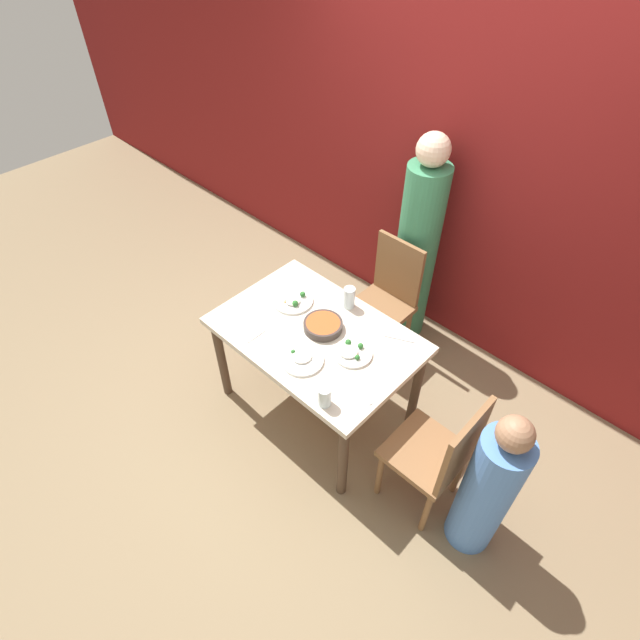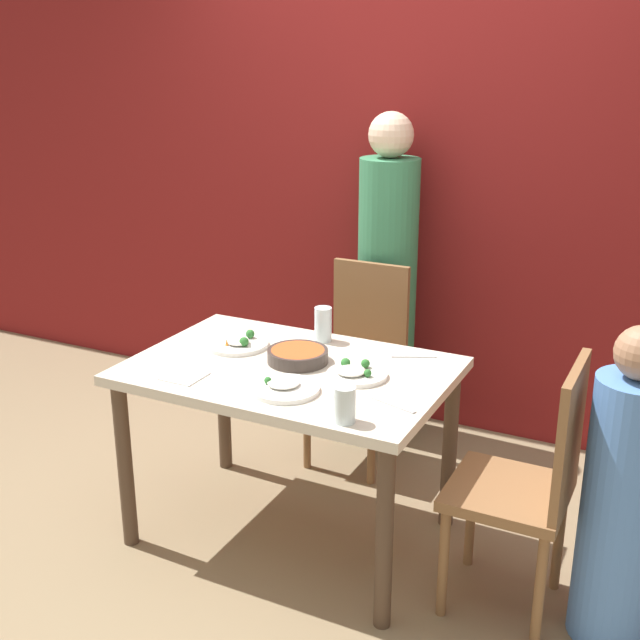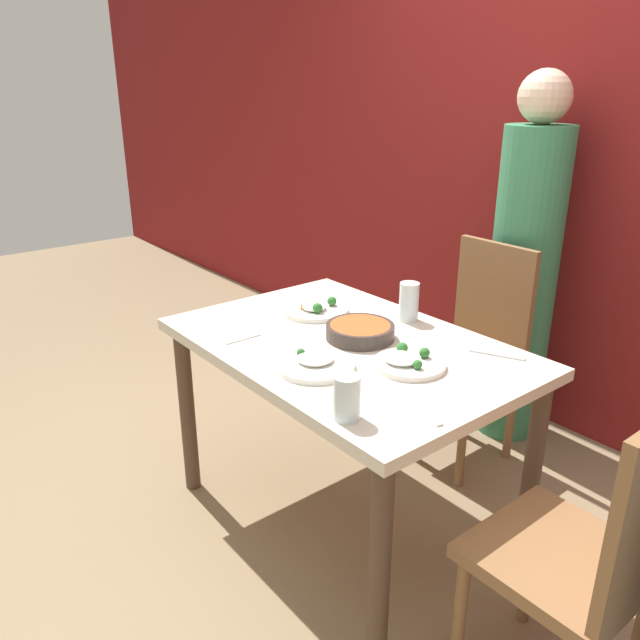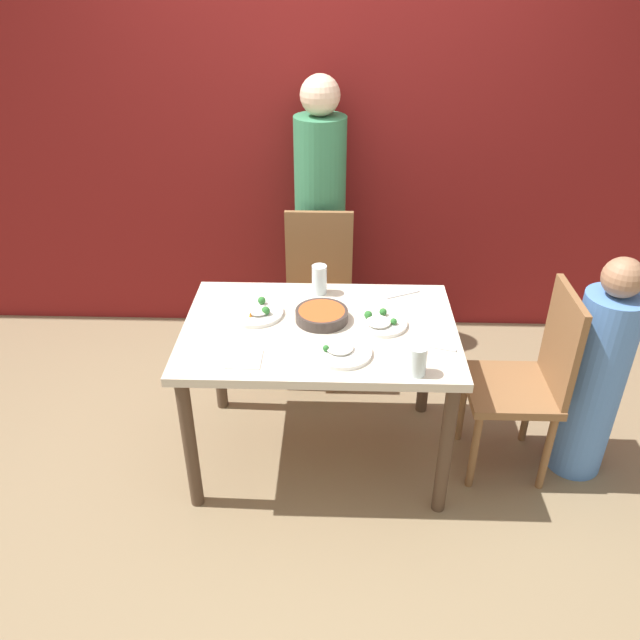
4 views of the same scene
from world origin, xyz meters
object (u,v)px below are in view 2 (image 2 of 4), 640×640
object	(u,v)px
chair_child_spot	(530,481)
glass_water_tall	(323,324)
person_adult	(387,288)
bowl_curry	(298,355)
person_child	(622,501)
plate_rice_adult	(238,343)
chair_adult_spot	(360,357)

from	to	relation	value
chair_child_spot	glass_water_tall	size ratio (longest dim) A/B	6.51
person_adult	glass_water_tall	bearing A→B (deg)	-88.51
chair_child_spot	person_adult	distance (m)	1.50
glass_water_tall	chair_child_spot	bearing A→B (deg)	-20.23
bowl_curry	glass_water_tall	size ratio (longest dim) A/B	1.63
bowl_curry	glass_water_tall	xyz separation A→B (m)	(-0.02, 0.26, 0.05)
person_child	plate_rice_adult	xyz separation A→B (m)	(-1.54, 0.14, 0.24)
plate_rice_adult	glass_water_tall	bearing A→B (deg)	37.54
person_adult	plate_rice_adult	size ratio (longest dim) A/B	6.24
bowl_curry	person_adult	bearing A→B (deg)	92.15
person_child	plate_rice_adult	size ratio (longest dim) A/B	4.27
plate_rice_adult	person_child	bearing A→B (deg)	-5.07
chair_child_spot	chair_adult_spot	bearing A→B (deg)	-129.00
bowl_curry	glass_water_tall	world-z (taller)	glass_water_tall
chair_child_spot	person_child	xyz separation A→B (m)	(0.30, 0.00, 0.00)
chair_adult_spot	glass_water_tall	world-z (taller)	chair_adult_spot
person_adult	plate_rice_adult	distance (m)	1.01
plate_rice_adult	bowl_curry	bearing A→B (deg)	-7.72
bowl_curry	plate_rice_adult	world-z (taller)	plate_rice_adult
chair_adult_spot	bowl_curry	world-z (taller)	chair_adult_spot
bowl_curry	chair_child_spot	bearing A→B (deg)	-5.80
chair_adult_spot	bowl_curry	size ratio (longest dim) A/B	3.99
chair_adult_spot	person_child	world-z (taller)	person_child
glass_water_tall	bowl_curry	bearing A→B (deg)	-85.91
person_adult	person_child	xyz separation A→B (m)	(1.28, -1.11, -0.26)
person_adult	glass_water_tall	xyz separation A→B (m)	(0.02, -0.75, 0.05)
chair_child_spot	person_child	size ratio (longest dim) A/B	0.85
chair_child_spot	person_adult	xyz separation A→B (m)	(-0.98, 1.11, 0.26)
chair_child_spot	glass_water_tall	distance (m)	1.07
person_adult	bowl_curry	distance (m)	1.01
plate_rice_adult	chair_adult_spot	bearing A→B (deg)	68.15
person_adult	person_child	bearing A→B (deg)	-40.94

